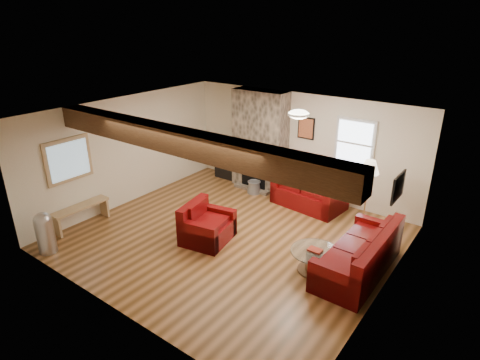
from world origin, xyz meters
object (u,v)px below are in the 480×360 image
(sofa_three, at_px, (359,251))
(tv_cabinet, at_px, (232,170))
(armchair_red, at_px, (207,223))
(coffee_table, at_px, (314,261))
(loveseat, at_px, (309,189))
(floor_lamp, at_px, (370,171))
(television, at_px, (232,153))

(sofa_three, height_order, tv_cabinet, sofa_three)
(armchair_red, relative_size, coffee_table, 1.13)
(armchair_red, xyz_separation_m, tv_cabinet, (-1.61, 2.90, -0.15))
(loveseat, relative_size, floor_lamp, 1.06)
(coffee_table, xyz_separation_m, tv_cabinet, (-3.77, 2.60, 0.03))
(armchair_red, height_order, coffee_table, armchair_red)
(armchair_red, bearing_deg, television, 18.21)
(sofa_three, xyz_separation_m, television, (-4.38, 2.15, 0.33))
(loveseat, height_order, television, television)
(armchair_red, bearing_deg, tv_cabinet, 18.21)
(sofa_three, distance_m, loveseat, 2.65)
(television, bearing_deg, sofa_three, -26.19)
(sofa_three, bearing_deg, floor_lamp, -162.40)
(sofa_three, relative_size, floor_lamp, 1.39)
(coffee_table, distance_m, floor_lamp, 2.29)
(armchair_red, height_order, tv_cabinet, armchair_red)
(sofa_three, height_order, armchair_red, sofa_three)
(loveseat, bearing_deg, sofa_three, -38.33)
(tv_cabinet, xyz_separation_m, television, (0.00, 0.00, 0.49))
(sofa_three, distance_m, television, 4.89)
(sofa_three, height_order, loveseat, loveseat)
(loveseat, height_order, coffee_table, loveseat)
(coffee_table, bearing_deg, television, 145.49)
(floor_lamp, bearing_deg, armchair_red, -134.56)
(loveseat, relative_size, tv_cabinet, 1.68)
(floor_lamp, bearing_deg, loveseat, 168.84)
(tv_cabinet, height_order, television, television)
(armchair_red, distance_m, television, 3.33)
(coffee_table, height_order, floor_lamp, floor_lamp)
(sofa_three, xyz_separation_m, loveseat, (-1.90, 1.85, 0.02))
(tv_cabinet, distance_m, television, 0.49)
(floor_lamp, bearing_deg, tv_cabinet, 171.56)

